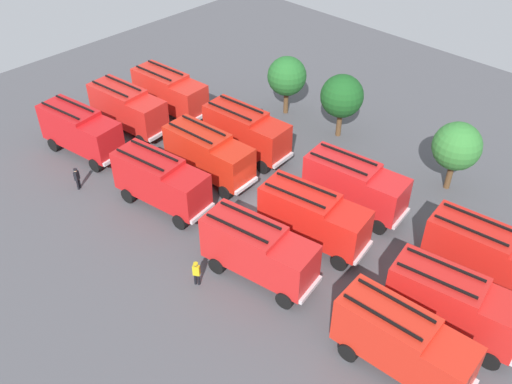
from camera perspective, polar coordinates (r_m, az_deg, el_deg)
ground_plane at (r=39.66m, az=-0.00°, el=-1.60°), size 66.54×66.54×0.00m
fire_truck_0 at (r=46.17m, az=-17.39°, el=6.05°), size 7.48×3.59×3.88m
fire_truck_1 at (r=39.17m, az=-9.65°, el=1.19°), size 7.48×3.61×3.88m
fire_truck_2 at (r=33.35m, az=0.24°, el=-5.87°), size 7.51×3.71×3.88m
fire_truck_3 at (r=29.87m, az=14.67°, el=-14.45°), size 7.34×3.14×3.88m
fire_truck_4 at (r=48.28m, az=-12.89°, el=8.35°), size 7.41×3.33×3.88m
fire_truck_5 at (r=41.44m, az=-4.85°, el=3.91°), size 7.36×3.19×3.88m
fire_truck_6 at (r=35.79m, az=5.83°, el=-2.48°), size 7.51×3.71×3.88m
fire_truck_7 at (r=32.33m, az=19.45°, el=-10.51°), size 7.50×3.68×3.88m
fire_truck_8 at (r=50.16m, az=-8.76°, el=10.05°), size 7.37×3.21×3.88m
fire_truck_9 at (r=43.97m, az=-1.01°, el=6.24°), size 7.38×3.25×3.88m
fire_truck_10 at (r=38.82m, az=9.98°, el=0.77°), size 7.45×3.50×3.88m
fire_truck_11 at (r=35.83m, az=22.31°, el=-5.70°), size 7.44×3.43×3.88m
firefighter_0 at (r=33.84m, az=-6.06°, el=-8.12°), size 0.48×0.43×1.76m
firefighter_1 at (r=42.86m, az=-17.70°, el=1.40°), size 0.41×0.48×1.74m
firefighter_2 at (r=36.93m, az=-1.42°, el=-3.26°), size 0.48×0.45×1.66m
firefighter_3 at (r=48.09m, az=0.55°, el=7.60°), size 0.31×0.46×1.72m
tree_0 at (r=49.18m, az=3.15°, el=11.64°), size 3.37×3.37×5.23m
tree_1 at (r=46.17m, az=8.71°, el=9.58°), size 3.50×3.50×5.42m
tree_2 at (r=41.87m, az=19.72°, el=4.37°), size 3.45×3.45×5.35m
traffic_cone_0 at (r=45.45m, az=-7.72°, el=4.22°), size 0.39×0.39×0.56m
traffic_cone_1 at (r=54.49m, az=-9.01°, el=10.20°), size 0.43×0.43×0.62m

